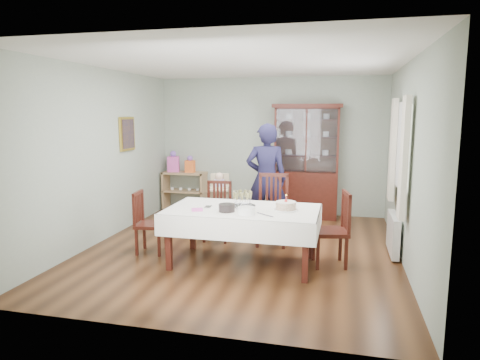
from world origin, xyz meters
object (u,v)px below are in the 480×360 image
(woman, at_px, (266,179))
(gift_bag_pink, at_px, (173,163))
(chair_end_left, at_px, (150,235))
(high_chair, at_px, (220,206))
(sideboard, at_px, (185,191))
(gift_bag_orange, at_px, (190,165))
(chair_far_left, at_px, (217,223))
(chair_end_right, at_px, (331,244))
(champagne_tray, at_px, (242,202))
(dining_table, at_px, (243,236))
(birthday_cake, at_px, (286,206))
(chair_far_right, at_px, (272,224))
(china_cabinet, at_px, (306,160))

(woman, distance_m, gift_bag_pink, 2.55)
(chair_end_left, xyz_separation_m, high_chair, (0.60, 1.55, 0.12))
(sideboard, height_order, gift_bag_orange, gift_bag_orange)
(chair_far_left, height_order, chair_end_left, chair_far_left)
(chair_far_left, height_order, chair_end_right, chair_end_right)
(chair_end_left, relative_size, champagne_tray, 2.52)
(dining_table, bearing_deg, champagne_tray, 105.30)
(woman, distance_m, birthday_cake, 1.59)
(chair_end_right, height_order, high_chair, chair_end_right)
(sideboard, distance_m, gift_bag_orange, 0.57)
(chair_end_left, height_order, birthday_cake, birthday_cake)
(sideboard, xyz_separation_m, chair_far_left, (1.26, -1.88, -0.13))
(sideboard, relative_size, chair_far_right, 0.84)
(champagne_tray, bearing_deg, dining_table, -74.70)
(chair_end_right, xyz_separation_m, birthday_cake, (-0.58, -0.20, 0.52))
(chair_far_right, height_order, chair_end_left, chair_far_right)
(sideboard, distance_m, birthday_cake, 3.79)
(china_cabinet, relative_size, gift_bag_orange, 6.26)
(chair_far_left, xyz_separation_m, chair_end_right, (1.80, -0.76, 0.02))
(chair_far_left, bearing_deg, birthday_cake, -41.39)
(chair_end_right, xyz_separation_m, gift_bag_orange, (-2.92, 2.62, 0.66))
(chair_end_left, distance_m, gift_bag_pink, 2.88)
(chair_far_right, relative_size, high_chair, 1.09)
(china_cabinet, distance_m, high_chair, 1.96)
(sideboard, relative_size, champagne_tray, 2.54)
(high_chair, xyz_separation_m, gift_bag_orange, (-0.96, 1.15, 0.57))
(champagne_tray, bearing_deg, chair_end_right, 5.70)
(china_cabinet, bearing_deg, birthday_cake, -90.56)
(china_cabinet, relative_size, champagne_tray, 6.14)
(china_cabinet, height_order, sideboard, china_cabinet)
(dining_table, distance_m, birthday_cake, 0.71)
(chair_far_right, height_order, champagne_tray, chair_far_right)
(sideboard, relative_size, high_chair, 0.92)
(sideboard, bearing_deg, birthday_cake, -48.95)
(champagne_tray, bearing_deg, birthday_cake, -7.68)
(chair_far_right, xyz_separation_m, gift_bag_pink, (-2.37, 1.88, 0.67))
(champagne_tray, bearing_deg, gift_bag_pink, 127.55)
(dining_table, xyz_separation_m, gift_bag_orange, (-1.77, 2.85, 0.57))
(chair_end_left, distance_m, champagne_tray, 1.50)
(birthday_cake, distance_m, gift_bag_pink, 3.91)
(chair_far_right, xyz_separation_m, champagne_tray, (-0.27, -0.86, 0.51))
(chair_end_right, relative_size, champagne_tray, 2.79)
(dining_table, xyz_separation_m, china_cabinet, (0.59, 2.85, 0.74))
(chair_far_left, bearing_deg, sideboard, 120.84)
(chair_far_right, height_order, gift_bag_pink, gift_bag_pink)
(chair_end_right, distance_m, birthday_cake, 0.81)
(sideboard, distance_m, chair_end_right, 4.04)
(high_chair, bearing_deg, china_cabinet, 28.22)
(chair_far_right, xyz_separation_m, birthday_cake, (0.33, -0.94, 0.50))
(chair_end_left, distance_m, birthday_cake, 2.06)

